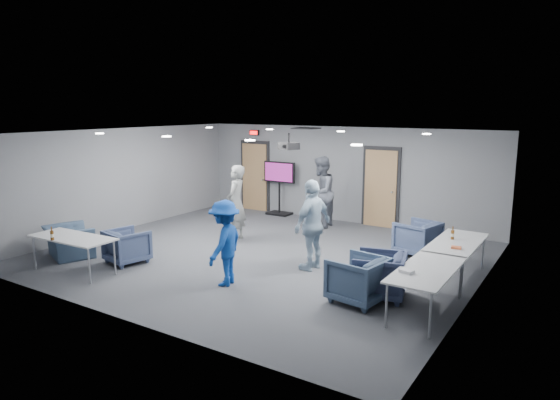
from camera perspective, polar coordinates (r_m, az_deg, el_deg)
The scene contains 29 objects.
floor at distance 11.21m, azimuth -2.02°, elevation -6.26°, with size 9.00×9.00×0.00m, color #35373C.
ceiling at distance 10.74m, azimuth -2.12°, elevation 7.66°, with size 9.00×9.00×0.00m, color white.
wall_back at distance 14.32m, azimuth 7.07°, elevation 2.92°, with size 9.00×0.02×2.70m, color slate.
wall_front at distance 8.01m, azimuth -18.59°, elevation -3.73°, with size 9.00×0.02×2.70m, color slate.
wall_left at distance 13.92m, azimuth -17.51°, elevation 2.28°, with size 0.02×8.00×2.70m, color slate.
wall_right at distance 9.16m, azimuth 21.78°, elevation -2.16°, with size 0.02×8.00×2.70m, color slate.
door_left at distance 15.84m, azimuth -2.87°, elevation 2.70°, with size 1.06×0.17×2.24m.
door_right at distance 13.85m, azimuth 11.44°, elevation 1.35°, with size 1.06×0.17×2.24m.
exit_sign at distance 15.69m, azimuth -2.96°, elevation 7.69°, with size 0.32×0.08×0.16m.
hvac_diffuser at distance 13.37m, azimuth 3.00°, elevation 8.18°, with size 0.60×0.60×0.03m, color black.
downlights at distance 10.74m, azimuth -2.12°, elevation 7.58°, with size 6.18×3.78×0.02m.
person_a at distance 12.21m, azimuth -5.05°, elevation -0.37°, with size 0.68×0.45×1.87m, color gray.
person_b at distance 13.51m, azimuth 4.69°, elevation 0.88°, with size 0.95×0.74×1.95m, color slate.
person_c at distance 10.04m, azimuth 3.74°, elevation -2.85°, with size 1.08×0.45×1.84m, color #9CB5C9.
person_d at distance 9.24m, azimuth -6.34°, elevation -4.90°, with size 1.03×0.59×1.59m, color #163F93.
chair_right_a at distance 11.51m, azimuth 15.41°, elevation -4.20°, with size 0.82×0.85×0.77m, color #3D4A6A.
chair_right_b at distance 8.87m, azimuth 11.30°, elevation -8.43°, with size 0.84×0.87×0.79m, color #323A56.
chair_right_c at distance 8.60m, azimuth 8.89°, elevation -8.95°, with size 0.85×0.87×0.79m, color #3D4F6A.
chair_front_a at distance 11.04m, azimuth -17.07°, elevation -5.05°, with size 0.77×0.79×0.72m, color #3D4A6A.
chair_front_b at distance 11.92m, azimuth -23.00°, elevation -4.41°, with size 1.03×0.90×0.67m, color #3D5169.
table_right_a at distance 10.09m, azimuth 19.52°, elevation -4.74°, with size 0.82×1.97×0.73m.
table_right_b at distance 8.32m, azimuth 16.46°, elevation -7.81°, with size 0.81×1.95×0.73m.
table_front_left at distance 10.69m, azimuth -22.64°, elevation -4.13°, with size 1.85×0.83×0.73m.
bottle_front at distance 10.54m, azimuth -24.61°, elevation -3.68°, with size 0.07×0.07×0.27m.
bottle_right at distance 10.21m, azimuth 19.12°, elevation -3.76°, with size 0.07×0.07×0.26m.
snack_box at distance 9.60m, azimuth 19.49°, elevation -5.15°, with size 0.17×0.12×0.04m, color #CE5D33.
wrapper at distance 8.03m, azimuth 14.27°, elevation -7.89°, with size 0.21×0.14×0.05m, color silver.
tv_stand at distance 15.11m, azimuth -0.08°, elevation 1.75°, with size 1.06×0.50×1.62m.
projector at distance 11.06m, azimuth 1.01°, elevation 6.21°, with size 0.48×0.46×0.37m.
Camera 1 is at (6.10, -8.82, 3.27)m, focal length 32.00 mm.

